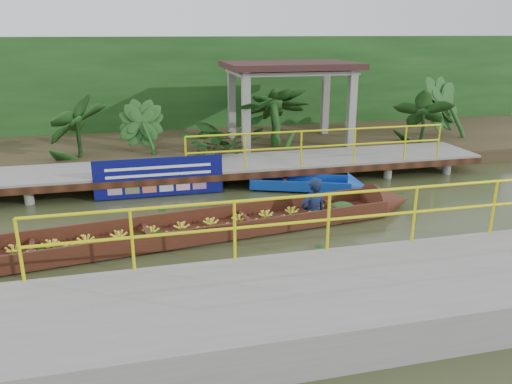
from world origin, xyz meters
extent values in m
plane|color=#2F361B|center=(0.00, 0.00, 0.00)|extent=(80.00, 80.00, 0.00)
cube|color=#312818|center=(0.00, 7.50, 0.23)|extent=(30.00, 8.00, 0.45)
cube|color=gray|center=(0.00, 3.50, 0.50)|extent=(16.00, 2.00, 0.15)
cube|color=black|center=(0.00, 2.50, 0.42)|extent=(16.00, 0.12, 0.18)
cylinder|color=yellow|center=(2.75, 2.55, 1.57)|extent=(7.50, 0.05, 0.05)
cylinder|color=yellow|center=(2.75, 2.55, 1.12)|extent=(7.50, 0.05, 0.05)
cylinder|color=yellow|center=(2.75, 2.55, 1.07)|extent=(0.05, 0.05, 1.00)
cylinder|color=gray|center=(-6.00, 4.30, 0.22)|extent=(0.24, 0.24, 0.55)
cylinder|color=gray|center=(-4.00, 2.70, 0.22)|extent=(0.24, 0.24, 0.55)
cylinder|color=gray|center=(-4.00, 4.30, 0.22)|extent=(0.24, 0.24, 0.55)
cylinder|color=gray|center=(-2.00, 2.70, 0.22)|extent=(0.24, 0.24, 0.55)
cylinder|color=gray|center=(-2.00, 4.30, 0.22)|extent=(0.24, 0.24, 0.55)
cylinder|color=gray|center=(0.00, 2.70, 0.22)|extent=(0.24, 0.24, 0.55)
cylinder|color=gray|center=(0.00, 4.30, 0.22)|extent=(0.24, 0.24, 0.55)
cylinder|color=gray|center=(2.00, 2.70, 0.22)|extent=(0.24, 0.24, 0.55)
cylinder|color=gray|center=(2.00, 4.30, 0.22)|extent=(0.24, 0.24, 0.55)
cylinder|color=gray|center=(4.00, 2.70, 0.22)|extent=(0.24, 0.24, 0.55)
cylinder|color=gray|center=(4.00, 4.30, 0.22)|extent=(0.24, 0.24, 0.55)
cylinder|color=gray|center=(6.00, 2.70, 0.22)|extent=(0.24, 0.24, 0.55)
cylinder|color=gray|center=(6.00, 4.30, 0.22)|extent=(0.24, 0.24, 0.55)
cylinder|color=gray|center=(0.00, 2.70, 0.22)|extent=(0.24, 0.24, 0.55)
cube|color=gray|center=(1.00, -4.20, 0.30)|extent=(18.00, 2.40, 0.70)
cylinder|color=yellow|center=(1.00, -3.05, 1.65)|extent=(10.00, 0.05, 0.05)
cylinder|color=yellow|center=(1.00, -3.05, 1.20)|extent=(10.00, 0.05, 0.05)
cylinder|color=yellow|center=(1.00, -3.05, 1.15)|extent=(0.05, 0.05, 1.00)
cube|color=gray|center=(1.20, 5.10, 1.60)|extent=(0.25, 0.25, 2.80)
cube|color=gray|center=(4.80, 5.10, 1.60)|extent=(0.25, 0.25, 2.80)
cube|color=gray|center=(1.20, 7.50, 1.60)|extent=(0.25, 0.25, 2.80)
cube|color=gray|center=(4.80, 7.50, 1.60)|extent=(0.25, 0.25, 2.80)
cube|color=gray|center=(3.00, 6.30, 2.90)|extent=(4.00, 2.60, 0.12)
cube|color=#321B19|center=(3.00, 6.30, 3.10)|extent=(4.40, 3.00, 0.20)
cube|color=#163C13|center=(0.00, 10.00, 2.00)|extent=(30.00, 0.80, 4.00)
cube|color=#35150E|center=(-1.06, -0.38, 0.07)|extent=(8.87, 2.28, 0.07)
cube|color=#35150E|center=(-1.14, 0.17, 0.22)|extent=(8.73, 1.26, 0.37)
cube|color=#35150E|center=(-0.99, -0.92, 0.22)|extent=(8.73, 1.26, 0.37)
cone|color=#35150E|center=(3.79, 0.29, 0.15)|extent=(1.23, 1.20, 1.06)
ellipsoid|color=#163C13|center=(2.43, 0.10, 0.18)|extent=(0.68, 0.56, 0.29)
imported|color=#111C3E|center=(1.66, -0.01, 1.01)|extent=(0.74, 0.57, 1.83)
cube|color=#0D3699|center=(2.12, 2.26, 0.09)|extent=(2.83, 1.75, 0.09)
cube|color=#0D3699|center=(2.27, 2.64, 0.20)|extent=(2.55, 1.04, 0.27)
cube|color=#0D3699|center=(1.97, 1.88, 0.20)|extent=(2.55, 1.04, 0.27)
cube|color=#0D3699|center=(0.85, 2.75, 0.20)|extent=(0.35, 0.78, 0.27)
cone|color=#0D3699|center=(3.56, 1.69, 0.15)|extent=(0.78, 0.91, 0.76)
cube|color=black|center=(1.70, 2.42, 0.24)|extent=(0.38, 0.79, 0.05)
cube|color=#0B0D5D|center=(-1.73, 2.48, 0.55)|extent=(3.35, 0.03, 1.05)
cube|color=white|center=(-1.73, 2.46, 0.82)|extent=(2.72, 0.01, 0.07)
cube|color=white|center=(-1.73, 2.46, 0.62)|extent=(2.72, 0.01, 0.07)
imported|color=#163C13|center=(-4.00, 5.30, 1.52)|extent=(1.72, 1.72, 2.15)
imported|color=#163C13|center=(-2.00, 5.30, 1.52)|extent=(1.72, 1.72, 2.15)
imported|color=#163C13|center=(0.50, 5.30, 1.52)|extent=(1.72, 1.72, 2.15)
imported|color=#163C13|center=(2.50, 5.30, 1.52)|extent=(1.72, 1.72, 2.15)
imported|color=#163C13|center=(7.50, 5.30, 1.52)|extent=(1.72, 1.72, 2.15)
imported|color=#163C13|center=(9.00, 5.30, 1.52)|extent=(1.72, 1.72, 2.15)
camera|label=1|loc=(-2.21, -10.33, 4.21)|focal=35.00mm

